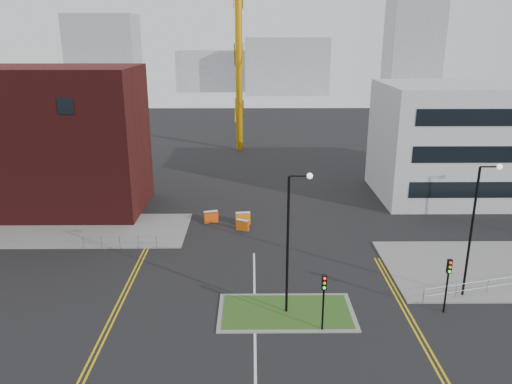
% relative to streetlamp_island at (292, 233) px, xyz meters
% --- Properties ---
extents(pavement_left, '(28.00, 8.00, 0.12)m').
position_rel_streetlamp_island_xyz_m(pavement_left, '(-22.22, 14.00, -5.35)').
color(pavement_left, slate).
rests_on(pavement_left, ground).
extents(island_kerb, '(8.60, 4.60, 0.08)m').
position_rel_streetlamp_island_xyz_m(island_kerb, '(-0.22, 0.00, -5.37)').
color(island_kerb, slate).
rests_on(island_kerb, ground).
extents(grass_island, '(8.00, 4.00, 0.12)m').
position_rel_streetlamp_island_xyz_m(grass_island, '(-0.22, 0.00, -5.35)').
color(grass_island, '#2A531B').
rests_on(grass_island, ground).
extents(brick_building, '(24.20, 10.07, 14.24)m').
position_rel_streetlamp_island_xyz_m(brick_building, '(-25.19, 20.00, 1.44)').
color(brick_building, '#401010').
rests_on(brick_building, ground).
extents(office_block, '(25.00, 12.20, 12.00)m').
position_rel_streetlamp_island_xyz_m(office_block, '(23.79, 23.97, 0.59)').
color(office_block, '#B2B5B7').
rests_on(office_block, ground).
extents(streetlamp_island, '(1.46, 0.36, 9.18)m').
position_rel_streetlamp_island_xyz_m(streetlamp_island, '(0.00, 0.00, 0.00)').
color(streetlamp_island, black).
rests_on(streetlamp_island, ground).
extents(streetlamp_right_near, '(1.46, 0.36, 9.18)m').
position_rel_streetlamp_island_xyz_m(streetlamp_right_near, '(12.00, 2.00, 0.00)').
color(streetlamp_right_near, black).
rests_on(streetlamp_right_near, ground).
extents(traffic_light_island, '(0.28, 0.33, 3.65)m').
position_rel_streetlamp_island_xyz_m(traffic_light_island, '(1.78, -2.02, -2.85)').
color(traffic_light_island, black).
rests_on(traffic_light_island, ground).
extents(traffic_light_right, '(0.28, 0.33, 3.65)m').
position_rel_streetlamp_island_xyz_m(traffic_light_right, '(9.78, -0.02, -2.85)').
color(traffic_light_right, black).
rests_on(traffic_light_right, ground).
extents(railing_left, '(6.05, 0.05, 1.10)m').
position_rel_streetlamp_island_xyz_m(railing_left, '(-13.22, 10.00, -4.67)').
color(railing_left, gray).
rests_on(railing_left, ground).
extents(centre_line, '(0.15, 30.00, 0.01)m').
position_rel_streetlamp_island_xyz_m(centre_line, '(-2.22, -6.00, -5.41)').
color(centre_line, silver).
rests_on(centre_line, ground).
extents(yellow_left_a, '(0.12, 24.00, 0.01)m').
position_rel_streetlamp_island_xyz_m(yellow_left_a, '(-11.22, 2.00, -5.41)').
color(yellow_left_a, gold).
rests_on(yellow_left_a, ground).
extents(yellow_left_b, '(0.12, 24.00, 0.01)m').
position_rel_streetlamp_island_xyz_m(yellow_left_b, '(-10.92, 2.00, -5.41)').
color(yellow_left_b, gold).
rests_on(yellow_left_b, ground).
extents(yellow_right_a, '(0.12, 20.00, 0.01)m').
position_rel_streetlamp_island_xyz_m(yellow_right_a, '(7.28, -2.00, -5.41)').
color(yellow_right_a, gold).
rests_on(yellow_right_a, ground).
extents(yellow_right_b, '(0.12, 20.00, 0.01)m').
position_rel_streetlamp_island_xyz_m(yellow_right_b, '(7.58, -2.00, -5.41)').
color(yellow_right_b, gold).
rests_on(yellow_right_b, ground).
extents(skyline_a, '(18.00, 12.00, 22.00)m').
position_rel_streetlamp_island_xyz_m(skyline_a, '(-42.22, 112.00, 5.59)').
color(skyline_a, gray).
rests_on(skyline_a, ground).
extents(skyline_b, '(24.00, 12.00, 16.00)m').
position_rel_streetlamp_island_xyz_m(skyline_b, '(7.78, 122.00, 2.59)').
color(skyline_b, gray).
rests_on(skyline_b, ground).
extents(skyline_c, '(14.00, 12.00, 28.00)m').
position_rel_streetlamp_island_xyz_m(skyline_c, '(42.78, 117.00, 8.59)').
color(skyline_c, gray).
rests_on(skyline_c, ground).
extents(skyline_d, '(30.00, 12.00, 12.00)m').
position_rel_streetlamp_island_xyz_m(skyline_d, '(-10.22, 132.00, 0.59)').
color(skyline_d, gray).
rests_on(skyline_d, ground).
extents(barrier_left, '(1.20, 0.81, 0.97)m').
position_rel_streetlamp_island_xyz_m(barrier_left, '(-3.22, 14.02, -4.89)').
color(barrier_left, '#CE500B').
rests_on(barrier_left, ground).
extents(barrier_mid, '(1.38, 0.81, 1.10)m').
position_rel_streetlamp_island_xyz_m(barrier_mid, '(-6.22, 16.00, -4.82)').
color(barrier_mid, '#DC490C').
rests_on(barrier_mid, ground).
extents(barrier_right, '(1.39, 0.61, 1.13)m').
position_rel_streetlamp_island_xyz_m(barrier_right, '(-3.22, 15.55, -4.80)').
color(barrier_right, orange).
rests_on(barrier_right, ground).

